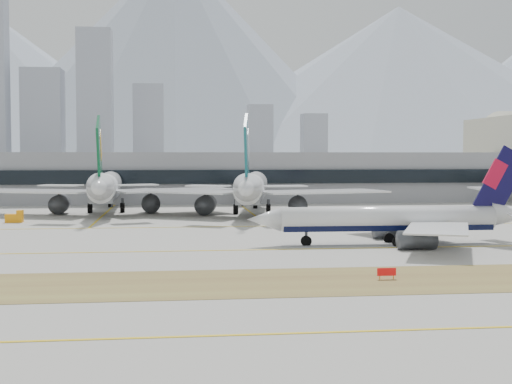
{
  "coord_description": "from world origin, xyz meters",
  "views": [
    {
      "loc": [
        -7.15,
        -110.43,
        14.28
      ],
      "look_at": [
        8.11,
        18.0,
        7.5
      ],
      "focal_mm": 50.0,
      "sensor_mm": 36.0,
      "label": 1
    }
  ],
  "objects": [
    {
      "name": "ground",
      "position": [
        0.0,
        0.0,
        0.0
      ],
      "size": [
        3000.0,
        3000.0,
        0.0
      ],
      "primitive_type": "plane",
      "color": "gray",
      "rests_on": "ground"
    },
    {
      "name": "apron_markings",
      "position": [
        0.0,
        -53.95,
        0.02
      ],
      "size": [
        360.0,
        122.22,
        0.06
      ],
      "color": "brown",
      "rests_on": "ground"
    },
    {
      "name": "taxiing_airliner",
      "position": [
        28.77,
        -0.64,
        3.86
      ],
      "size": [
        47.55,
        41.39,
        16.0
      ],
      "rotation": [
        0.0,
        0.0,
        3.12
      ],
      "color": "white",
      "rests_on": "ground"
    },
    {
      "name": "widebody_eva",
      "position": [
        -23.15,
        66.72,
        6.11
      ],
      "size": [
        64.44,
        62.94,
        22.97
      ],
      "rotation": [
        0.0,
        0.0,
        1.6
      ],
      "color": "white",
      "rests_on": "ground"
    },
    {
      "name": "widebody_cathay",
      "position": [
        11.86,
        58.08,
        6.13
      ],
      "size": [
        63.89,
        63.18,
        23.06
      ],
      "rotation": [
        0.0,
        0.0,
        1.41
      ],
      "color": "white",
      "rests_on": "ground"
    },
    {
      "name": "terminal",
      "position": [
        0.0,
        114.84,
        7.5
      ],
      "size": [
        280.0,
        43.1,
        15.0
      ],
      "color": "gray",
      "rests_on": "ground"
    },
    {
      "name": "hold_sign_right",
      "position": [
        17.21,
        -32.0,
        0.88
      ],
      "size": [
        2.2,
        0.15,
        1.35
      ],
      "color": "red",
      "rests_on": "ground"
    },
    {
      "name": "gse_b",
      "position": [
        -39.98,
        44.04,
        1.05
      ],
      "size": [
        3.55,
        2.0,
        2.6
      ],
      "color": "#FF980D",
      "rests_on": "ground"
    },
    {
      "name": "gse_c",
      "position": [
        44.75,
        43.55,
        1.05
      ],
      "size": [
        3.55,
        2.0,
        2.6
      ],
      "color": "#FF980D",
      "rests_on": "ground"
    },
    {
      "name": "city_skyline",
      "position": [
        -106.76,
        453.42,
        49.8
      ],
      "size": [
        342.0,
        49.8,
        140.0
      ],
      "color": "#9095A4",
      "rests_on": "ground"
    },
    {
      "name": "mountain_ridge",
      "position": [
        33.0,
        1404.14,
        181.85
      ],
      "size": [
        2830.0,
        1120.0,
        470.0
      ],
      "color": "#9EA8B7",
      "rests_on": "ground"
    }
  ]
}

